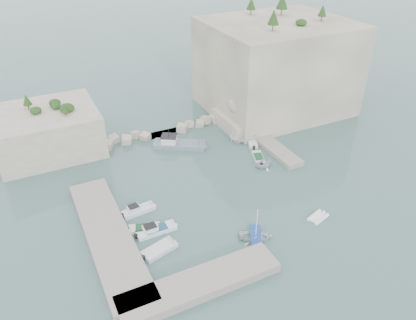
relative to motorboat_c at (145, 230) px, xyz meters
name	(u,v)px	position (x,y,z in m)	size (l,w,h in m)	color
ground	(227,198)	(12.49, 1.22, 0.00)	(400.00, 400.00, 0.00)	#446662
cliff_east	(276,67)	(35.49, 24.22, 8.50)	(26.00, 22.00, 17.00)	beige
cliff_terrace	(243,121)	(25.49, 19.22, 1.25)	(8.00, 10.00, 2.50)	beige
outcrop_west	(48,131)	(-7.51, 26.22, 3.50)	(16.00, 14.00, 7.00)	beige
quay_west	(108,237)	(-4.51, 0.22, 0.55)	(5.00, 24.00, 1.10)	#9E9689
quay_south	(200,283)	(2.49, -11.28, 0.55)	(18.00, 4.00, 1.10)	#9E9689
ledge_east	(268,143)	(25.99, 11.22, 0.40)	(3.00, 16.00, 0.80)	#9E9689
breakwater	(164,130)	(11.49, 23.22, 0.70)	(28.00, 3.00, 1.40)	beige
motorboat_c	(145,230)	(0.00, 0.00, 0.00)	(4.29, 1.56, 0.70)	silver
motorboat_d	(156,232)	(1.24, -0.95, 0.00)	(5.55, 1.65, 1.40)	white
motorboat_e	(160,251)	(0.42, -4.28, 0.00)	(4.70, 1.92, 0.70)	silver
motorboat_b	(139,212)	(0.46, 3.81, 0.00)	(4.87, 1.59, 1.40)	silver
rowboat	(256,238)	(11.88, -7.38, 0.00)	(2.97, 4.15, 0.86)	white
inflatable_dinghy	(318,218)	(21.20, -7.82, 0.00)	(3.09, 1.50, 0.44)	white
tender_east_a	(263,167)	(21.49, 5.84, 0.00)	(2.76, 3.20, 1.69)	silver
tender_east_b	(258,159)	(22.01, 8.07, 0.00)	(4.45, 1.52, 0.70)	silver
tender_east_c	(252,143)	(23.90, 13.13, 0.00)	(4.48, 1.45, 0.70)	silver
tender_east_d	(243,142)	(22.62, 14.19, 0.00)	(1.77, 4.71, 1.82)	white
work_boat	(179,147)	(12.08, 17.46, 0.00)	(9.50, 2.81, 2.20)	slate
rowboat_mast	(257,222)	(11.88, -7.38, 2.53)	(0.10, 0.10, 4.20)	white
vegetation	(252,17)	(30.32, 25.63, 17.93)	(53.48, 13.88, 13.40)	#1E4219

